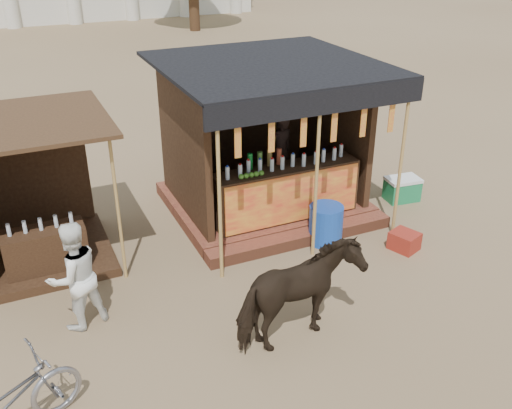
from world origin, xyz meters
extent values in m
plane|color=#846B4C|center=(0.00, 0.00, 0.00)|extent=(120.00, 120.00, 0.00)
cube|color=brown|center=(1.00, 3.50, 0.11)|extent=(3.40, 2.80, 0.22)
cube|color=brown|center=(1.00, 1.95, 0.10)|extent=(3.40, 0.35, 0.20)
cube|color=#3D2716|center=(1.00, 2.55, 0.69)|extent=(2.60, 0.55, 0.95)
cube|color=red|center=(1.00, 2.27, 0.69)|extent=(2.50, 0.02, 0.88)
cube|color=#3D2716|center=(1.00, 4.75, 1.47)|extent=(3.00, 0.12, 2.50)
cube|color=#3D2716|center=(-0.50, 3.50, 1.47)|extent=(0.12, 2.50, 2.50)
cube|color=#3D2716|center=(2.50, 3.50, 1.47)|extent=(0.12, 2.50, 2.50)
cube|color=black|center=(1.00, 3.30, 2.75)|extent=(3.60, 3.60, 0.06)
cube|color=black|center=(1.00, 1.52, 2.57)|extent=(3.60, 0.06, 0.36)
cylinder|color=tan|center=(-0.60, 1.55, 1.38)|extent=(0.06, 0.06, 2.75)
cylinder|color=tan|center=(1.00, 1.55, 1.38)|extent=(0.06, 0.06, 2.75)
cylinder|color=tan|center=(2.60, 1.55, 1.38)|extent=(0.06, 0.06, 2.75)
cube|color=red|center=(-0.30, 1.55, 2.20)|extent=(0.10, 0.02, 0.55)
cube|color=red|center=(0.22, 1.55, 2.20)|extent=(0.10, 0.02, 0.55)
cube|color=red|center=(0.74, 1.55, 2.20)|extent=(0.10, 0.02, 0.55)
cube|color=red|center=(1.26, 1.55, 2.20)|extent=(0.10, 0.02, 0.55)
cube|color=red|center=(1.78, 1.55, 2.20)|extent=(0.10, 0.02, 0.55)
cube|color=red|center=(2.30, 1.55, 2.20)|extent=(0.10, 0.02, 0.55)
imported|color=black|center=(1.42, 3.60, 0.98)|extent=(0.63, 0.50, 1.52)
cube|color=#3D2716|center=(-3.00, 3.20, 0.07)|extent=(2.00, 2.00, 0.15)
cube|color=#3D2716|center=(-3.00, 4.15, 1.05)|extent=(1.90, 0.10, 2.10)
cube|color=#472D19|center=(-3.00, 3.10, 2.35)|extent=(2.40, 2.40, 0.06)
cylinder|color=tan|center=(-1.95, 2.15, 1.18)|extent=(0.05, 0.05, 2.35)
cube|color=#3D2716|center=(-3.00, 2.70, 0.40)|extent=(1.20, 0.50, 0.80)
imported|color=black|center=(-0.24, -0.24, 0.70)|extent=(1.76, 1.03, 1.39)
imported|color=gray|center=(-3.77, -0.36, 0.46)|extent=(1.85, 1.16, 0.92)
imported|color=white|center=(-2.75, 1.28, 0.77)|extent=(0.90, 0.79, 1.54)
cylinder|color=#1645AB|center=(1.39, 1.82, 0.34)|extent=(0.73, 0.73, 0.67)
cube|color=maroon|center=(2.47, 1.06, 0.15)|extent=(0.51, 0.54, 0.30)
cube|color=#1B7D48|center=(3.58, 2.60, 0.20)|extent=(0.66, 0.49, 0.40)
cube|color=white|center=(3.58, 2.60, 0.43)|extent=(0.68, 0.51, 0.06)
camera|label=1|loc=(-3.16, -5.35, 4.96)|focal=40.00mm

